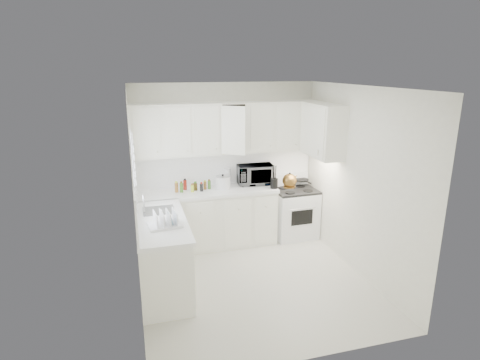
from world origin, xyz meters
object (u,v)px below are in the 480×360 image
object	(u,v)px
stove	(295,207)
utensil_crock	(274,177)
tea_kettle	(290,180)
microwave	(255,172)
rice_cooker	(223,181)
dish_rack	(164,218)

from	to	relation	value
stove	utensil_crock	distance (m)	0.77
tea_kettle	microwave	distance (m)	0.60
stove	tea_kettle	distance (m)	0.59
stove	tea_kettle	bearing A→B (deg)	-140.15
stove	microwave	world-z (taller)	microwave
tea_kettle	rice_cooker	size ratio (longest dim) A/B	1.23
utensil_crock	dish_rack	bearing A→B (deg)	-148.37
microwave	utensil_crock	size ratio (longest dim) A/B	1.52
microwave	rice_cooker	distance (m)	0.60
utensil_crock	dish_rack	distance (m)	2.16
stove	microwave	xyz separation A→B (m)	(-0.66, 0.18, 0.61)
tea_kettle	dish_rack	world-z (taller)	tea_kettle
tea_kettle	utensil_crock	world-z (taller)	utensil_crock
tea_kettle	dish_rack	xyz separation A→B (m)	(-2.10, -1.13, -0.01)
microwave	dish_rack	world-z (taller)	microwave
rice_cooker	utensil_crock	xyz separation A→B (m)	(0.79, -0.21, 0.08)
dish_rack	tea_kettle	bearing A→B (deg)	21.81
microwave	utensil_crock	world-z (taller)	microwave
rice_cooker	dish_rack	bearing A→B (deg)	-113.78
stove	rice_cooker	world-z (taller)	rice_cooker
stove	tea_kettle	size ratio (longest dim) A/B	3.73
tea_kettle	utensil_crock	xyz separation A→B (m)	(-0.26, 0.00, 0.07)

